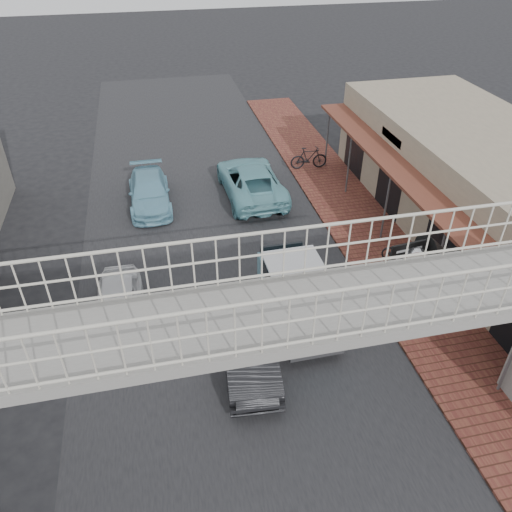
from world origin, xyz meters
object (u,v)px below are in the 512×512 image
dark_sedan (248,345)px  motorcycle_near (406,252)px  angkot_curb (251,180)px  angkot_far (149,192)px  motorcycle_far (309,158)px  arrow_sign (432,252)px  angkot_van (299,292)px  street_clock (414,264)px  white_hatchback (119,305)px

dark_sedan → motorcycle_near: (6.82, 3.61, -0.14)m
dark_sedan → motorcycle_near: dark_sedan is taller
angkot_curb → angkot_far: bearing=-2.8°
motorcycle_far → arrow_sign: bearing=-176.6°
dark_sedan → angkot_van: bearing=40.4°
dark_sedan → street_clock: (5.06, 0.29, 1.94)m
white_hatchback → motorcycle_far: size_ratio=1.98×
motorcycle_far → street_clock: 12.13m
white_hatchback → dark_sedan: (3.74, -2.71, 0.06)m
angkot_curb → angkot_far: angkot_curb is taller
white_hatchback → dark_sedan: bearing=-34.4°
dark_sedan → arrow_sign: size_ratio=1.29×
dark_sedan → angkot_curb: bearing=82.3°
street_clock → motorcycle_far: bearing=101.2°
angkot_far → street_clock: (7.47, -10.07, 2.01)m
angkot_curb → motorcycle_far: 3.97m
dark_sedan → angkot_far: size_ratio=0.97×
street_clock → arrow_sign: size_ratio=0.93×
angkot_far → motorcycle_near: angkot_far is taller
motorcycle_far → street_clock: bearing=-179.9°
street_clock → arrow_sign: arrow_sign is taller
angkot_curb → street_clock: (2.80, -9.97, 1.89)m
angkot_curb → angkot_van: size_ratio=1.34×
arrow_sign → angkot_far: bearing=123.2°
motorcycle_near → motorcycle_far: (-1.12, 8.63, 0.11)m
motorcycle_near → arrow_sign: size_ratio=0.54×
white_hatchback → angkot_van: angkot_van is taller
angkot_far → motorcycle_near: bearing=-36.6°
white_hatchback → motorcycle_far: white_hatchback is taller
motorcycle_far → angkot_curb: bearing=123.1°
white_hatchback → angkot_van: bearing=-11.6°
angkot_far → motorcycle_far: angkot_far is taller
white_hatchback → dark_sedan: size_ratio=0.89×
white_hatchback → angkot_far: bearing=81.8°
angkot_far → dark_sedan: bearing=-77.3°
motorcycle_far → dark_sedan: bearing=158.2°
street_clock → angkot_far: bearing=140.8°
dark_sedan → street_clock: 5.43m
angkot_van → angkot_far: bearing=115.0°
angkot_van → motorcycle_near: (4.89, 2.23, -0.69)m
white_hatchback → angkot_curb: size_ratio=0.69×
white_hatchback → motorcycle_near: (10.55, 0.89, -0.08)m
angkot_far → street_clock: street_clock is taller
motorcycle_far → street_clock: size_ratio=0.62×
street_clock → angkot_van: bearing=175.0°
angkot_van → motorcycle_near: angkot_van is taller
white_hatchback → angkot_curb: (5.99, 7.54, 0.12)m
angkot_far → angkot_curb: bearing=-1.7°
motorcycle_near → arrow_sign: bearing=-176.1°
angkot_far → arrow_sign: (8.17, -9.75, 2.12)m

